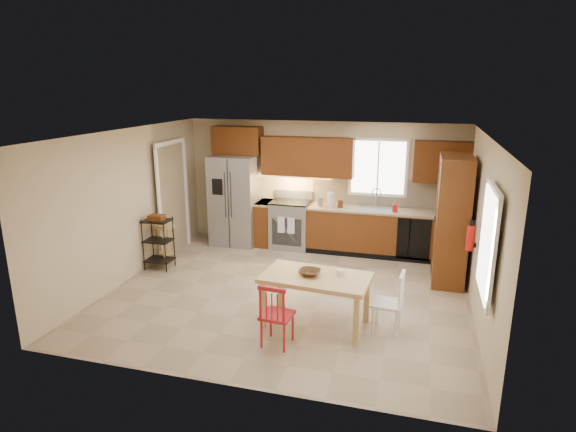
% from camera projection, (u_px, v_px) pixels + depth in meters
% --- Properties ---
extents(floor, '(5.50, 5.50, 0.00)m').
position_uv_depth(floor, '(288.00, 293.00, 7.59)').
color(floor, tan).
rests_on(floor, ground).
extents(ceiling, '(5.50, 5.00, 0.02)m').
position_uv_depth(ceiling, '(288.00, 133.00, 6.93)').
color(ceiling, silver).
rests_on(ceiling, ground).
extents(wall_back, '(5.50, 0.02, 2.50)m').
position_uv_depth(wall_back, '(322.00, 185.00, 9.58)').
color(wall_back, '#CCB793').
rests_on(wall_back, ground).
extents(wall_front, '(5.50, 0.02, 2.50)m').
position_uv_depth(wall_front, '(223.00, 279.00, 4.94)').
color(wall_front, '#CCB793').
rests_on(wall_front, ground).
extents(wall_left, '(0.02, 5.00, 2.50)m').
position_uv_depth(wall_left, '(128.00, 205.00, 7.97)').
color(wall_left, '#CCB793').
rests_on(wall_left, ground).
extents(wall_right, '(0.02, 5.00, 2.50)m').
position_uv_depth(wall_right, '(482.00, 231.00, 6.55)').
color(wall_right, '#CCB793').
rests_on(wall_right, ground).
extents(refrigerator, '(0.92, 0.75, 1.82)m').
position_uv_depth(refrigerator, '(235.00, 200.00, 9.77)').
color(refrigerator, gray).
rests_on(refrigerator, floor).
extents(range_stove, '(0.76, 0.63, 0.92)m').
position_uv_depth(range_stove, '(291.00, 225.00, 9.64)').
color(range_stove, gray).
rests_on(range_stove, floor).
extents(base_cabinet_narrow, '(0.30, 0.60, 0.90)m').
position_uv_depth(base_cabinet_narrow, '(265.00, 223.00, 9.80)').
color(base_cabinet_narrow, '#5F2E11').
rests_on(base_cabinet_narrow, floor).
extents(base_cabinet_run, '(2.92, 0.60, 0.90)m').
position_uv_depth(base_cabinet_run, '(384.00, 232.00, 9.19)').
color(base_cabinet_run, '#5F2E11').
rests_on(base_cabinet_run, floor).
extents(dishwasher, '(0.60, 0.02, 0.78)m').
position_uv_depth(dishwasher, '(414.00, 239.00, 8.77)').
color(dishwasher, black).
rests_on(dishwasher, floor).
extents(backsplash, '(2.92, 0.03, 0.55)m').
position_uv_depth(backsplash, '(387.00, 192.00, 9.26)').
color(backsplash, beige).
rests_on(backsplash, wall_back).
extents(upper_over_fridge, '(1.00, 0.35, 0.55)m').
position_uv_depth(upper_over_fridge, '(237.00, 140.00, 9.63)').
color(upper_over_fridge, '#58280E').
rests_on(upper_over_fridge, wall_back).
extents(upper_left_block, '(1.80, 0.35, 0.75)m').
position_uv_depth(upper_left_block, '(308.00, 157.00, 9.33)').
color(upper_left_block, '#58280E').
rests_on(upper_left_block, wall_back).
extents(upper_right_block, '(1.00, 0.35, 0.75)m').
position_uv_depth(upper_right_block, '(442.00, 162.00, 8.69)').
color(upper_right_block, '#58280E').
rests_on(upper_right_block, wall_back).
extents(window_back, '(1.12, 0.04, 1.12)m').
position_uv_depth(window_back, '(378.00, 167.00, 9.18)').
color(window_back, white).
rests_on(window_back, wall_back).
extents(sink, '(0.62, 0.46, 0.16)m').
position_uv_depth(sink, '(375.00, 211.00, 9.13)').
color(sink, gray).
rests_on(sink, base_cabinet_run).
extents(undercab_glow, '(1.60, 0.30, 0.01)m').
position_uv_depth(undercab_glow, '(292.00, 176.00, 9.49)').
color(undercab_glow, '#FFBF66').
rests_on(undercab_glow, wall_back).
extents(soap_bottle, '(0.09, 0.09, 0.19)m').
position_uv_depth(soap_bottle, '(395.00, 207.00, 8.90)').
color(soap_bottle, red).
rests_on(soap_bottle, base_cabinet_run).
extents(paper_towel, '(0.12, 0.12, 0.28)m').
position_uv_depth(paper_towel, '(330.00, 200.00, 9.25)').
color(paper_towel, silver).
rests_on(paper_towel, base_cabinet_run).
extents(canister_steel, '(0.11, 0.11, 0.18)m').
position_uv_depth(canister_steel, '(320.00, 201.00, 9.32)').
color(canister_steel, gray).
rests_on(canister_steel, base_cabinet_run).
extents(canister_wood, '(0.10, 0.10, 0.14)m').
position_uv_depth(canister_wood, '(340.00, 204.00, 9.19)').
color(canister_wood, '#523115').
rests_on(canister_wood, base_cabinet_run).
extents(pantry, '(0.50, 0.95, 2.10)m').
position_uv_depth(pantry, '(452.00, 220.00, 7.80)').
color(pantry, '#5F2E11').
rests_on(pantry, floor).
extents(fire_extinguisher, '(0.12, 0.12, 0.36)m').
position_uv_depth(fire_extinguisher, '(471.00, 238.00, 6.76)').
color(fire_extinguisher, red).
rests_on(fire_extinguisher, wall_right).
extents(window_right, '(0.04, 1.02, 1.32)m').
position_uv_depth(window_right, '(488.00, 243.00, 5.45)').
color(window_right, white).
rests_on(window_right, wall_right).
extents(doorway, '(0.04, 0.95, 2.10)m').
position_uv_depth(doorway, '(172.00, 200.00, 9.21)').
color(doorway, '#8C7A59').
rests_on(doorway, wall_left).
extents(dining_table, '(1.50, 0.93, 0.70)m').
position_uv_depth(dining_table, '(316.00, 301.00, 6.53)').
color(dining_table, '#DEAC6F').
rests_on(dining_table, floor).
extents(chair_red, '(0.43, 0.43, 0.84)m').
position_uv_depth(chair_red, '(277.00, 314.00, 6.00)').
color(chair_red, maroon).
rests_on(chair_red, floor).
extents(chair_white, '(0.43, 0.43, 0.84)m').
position_uv_depth(chair_white, '(387.00, 302.00, 6.31)').
color(chair_white, silver).
rests_on(chair_white, floor).
extents(table_bowl, '(0.31, 0.31, 0.07)m').
position_uv_depth(table_bowl, '(310.00, 275.00, 6.46)').
color(table_bowl, '#523115').
rests_on(table_bowl, dining_table).
extents(table_jar, '(0.10, 0.10, 0.11)m').
position_uv_depth(table_jar, '(340.00, 274.00, 6.43)').
color(table_jar, silver).
rests_on(table_jar, dining_table).
extents(bar_stool, '(0.42, 0.42, 0.73)m').
position_uv_depth(bar_stool, '(166.00, 244.00, 8.77)').
color(bar_stool, '#DEAC6F').
rests_on(bar_stool, floor).
extents(utility_cart, '(0.47, 0.37, 0.93)m').
position_uv_depth(utility_cart, '(159.00, 243.00, 8.51)').
color(utility_cart, black).
rests_on(utility_cart, floor).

